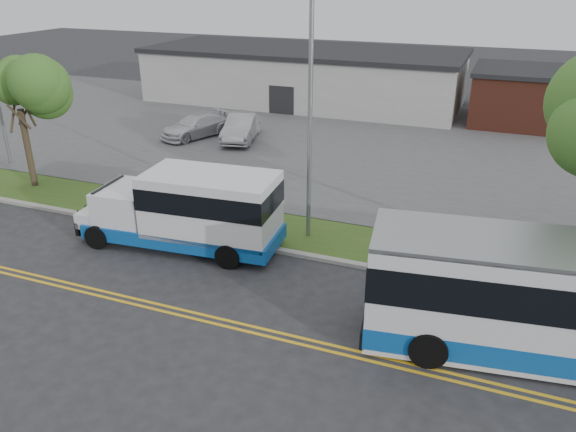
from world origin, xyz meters
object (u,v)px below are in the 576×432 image
at_px(pedestrian, 186,186).
at_px(parked_car_b, 196,126).
at_px(tree_west, 16,86).
at_px(streetlight_near, 309,114).
at_px(parked_car_a, 242,127).
at_px(shuttle_bus, 192,208).

relative_size(pedestrian, parked_car_b, 0.34).
xyz_separation_m(tree_west, streetlight_near, (15.00, -0.47, 0.11)).
bearing_deg(tree_west, pedestrian, 5.38).
xyz_separation_m(streetlight_near, parked_car_a, (-8.73, 11.82, -4.31)).
bearing_deg(parked_car_b, streetlight_near, -21.09).
bearing_deg(streetlight_near, parked_car_b, 135.98).
distance_m(streetlight_near, parked_car_b, 17.04).
distance_m(tree_west, shuttle_bus, 11.92).
height_order(tree_west, pedestrian, tree_west).
relative_size(streetlight_near, shuttle_bus, 1.13).
distance_m(shuttle_bus, parked_car_a, 15.01).
xyz_separation_m(streetlight_near, shuttle_bus, (-3.95, -2.39, -3.55)).
distance_m(pedestrian, parked_car_b, 11.48).
xyz_separation_m(parked_car_a, parked_car_b, (-3.10, -0.38, -0.10)).
height_order(parked_car_a, parked_car_b, parked_car_a).
bearing_deg(streetlight_near, tree_west, 178.20).
height_order(pedestrian, parked_car_b, pedestrian).
relative_size(streetlight_near, pedestrian, 5.66).
relative_size(tree_west, pedestrian, 4.11).
bearing_deg(pedestrian, streetlight_near, 143.36).
relative_size(shuttle_bus, parked_car_b, 1.69).
bearing_deg(parked_car_b, parked_car_a, 29.91).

